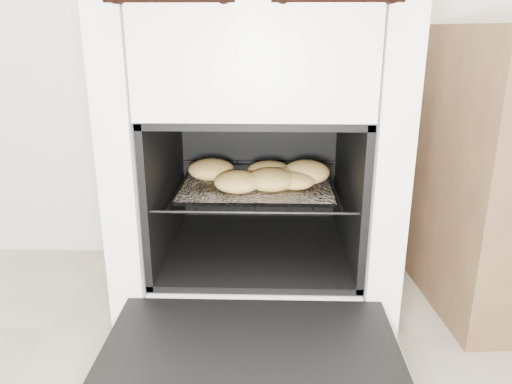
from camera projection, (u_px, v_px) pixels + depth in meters
stove at (258, 155)px, 1.33m from camera, size 0.64×0.72×0.99m
oven_door at (250, 371)px, 0.90m from camera, size 0.58×0.45×0.04m
oven_rack at (257, 183)px, 1.28m from camera, size 0.47×0.45×0.01m
foil_sheet at (257, 183)px, 1.26m from camera, size 0.36×0.32×0.01m
baked_rolls at (266, 175)px, 1.23m from camera, size 0.39×0.26×0.06m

